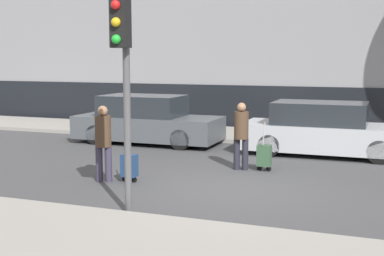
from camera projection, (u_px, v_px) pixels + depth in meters
ground_plane at (235, 189)px, 10.79m from camera, size 80.00×80.00×0.00m
sidewalk_near at (159, 248)px, 7.30m from camera, size 28.00×2.50×0.12m
sidewalk_far at (295, 138)px, 17.27m from camera, size 28.00×3.00×0.12m
parked_car_0 at (146, 121)px, 16.50m from camera, size 4.50×1.76×1.48m
parked_car_1 at (324, 131)px, 14.50m from camera, size 4.49×1.77×1.44m
pedestrian_left at (103, 139)px, 11.34m from camera, size 0.34×0.34×1.63m
trolley_left at (129, 166)px, 11.37m from camera, size 0.34×0.29×1.14m
pedestrian_right at (241, 132)px, 12.55m from camera, size 0.35×0.34×1.60m
trolley_right at (264, 156)px, 12.47m from camera, size 0.34×0.29×1.16m
traffic_light at (123, 62)px, 8.69m from camera, size 0.28×0.47×3.60m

